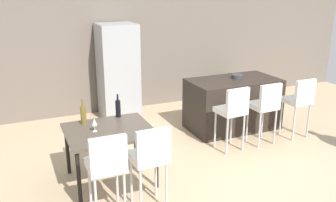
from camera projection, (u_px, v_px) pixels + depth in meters
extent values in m
plane|color=tan|center=(221.00, 154.00, 5.78)|extent=(10.00, 10.00, 0.00)
cube|color=#665B51|center=(155.00, 38.00, 7.79)|extent=(10.00, 0.12, 2.90)
cube|color=black|center=(233.00, 104.00, 6.71)|extent=(1.61, 0.88, 0.92)
cube|color=silver|center=(230.00, 111.00, 5.77)|extent=(0.43, 0.43, 0.08)
cube|color=silver|center=(238.00, 100.00, 5.56)|extent=(0.40, 0.09, 0.36)
cylinder|color=#B2B2B7|center=(215.00, 129.00, 5.94)|extent=(0.03, 0.03, 0.61)
cylinder|color=#B2B2B7|center=(231.00, 126.00, 6.09)|extent=(0.03, 0.03, 0.61)
cylinder|color=#B2B2B7|center=(227.00, 136.00, 5.67)|extent=(0.03, 0.03, 0.61)
cylinder|color=#B2B2B7|center=(243.00, 133.00, 5.82)|extent=(0.03, 0.03, 0.61)
cube|color=silver|center=(263.00, 106.00, 6.01)|extent=(0.42, 0.42, 0.08)
cube|color=silver|center=(271.00, 95.00, 5.80)|extent=(0.40, 0.08, 0.36)
cylinder|color=#B2B2B7|center=(247.00, 124.00, 6.19)|extent=(0.03, 0.03, 0.61)
cylinder|color=#B2B2B7|center=(262.00, 121.00, 6.32)|extent=(0.03, 0.03, 0.61)
cylinder|color=#B2B2B7|center=(260.00, 130.00, 5.91)|extent=(0.03, 0.03, 0.61)
cylinder|color=#B2B2B7|center=(275.00, 127.00, 6.05)|extent=(0.03, 0.03, 0.61)
cube|color=silver|center=(296.00, 100.00, 6.28)|extent=(0.41, 0.41, 0.08)
cube|color=silver|center=(305.00, 91.00, 6.07)|extent=(0.40, 0.07, 0.36)
cylinder|color=#B2B2B7|center=(281.00, 118.00, 6.46)|extent=(0.03, 0.03, 0.61)
cylinder|color=#B2B2B7|center=(295.00, 115.00, 6.59)|extent=(0.03, 0.03, 0.61)
cylinder|color=#B2B2B7|center=(294.00, 124.00, 6.18)|extent=(0.03, 0.03, 0.61)
cylinder|color=#B2B2B7|center=(308.00, 121.00, 6.31)|extent=(0.03, 0.03, 0.61)
cube|color=#4C4238|center=(109.00, 131.00, 4.80)|extent=(1.11, 0.96, 0.04)
cylinder|color=black|center=(67.00, 150.00, 5.09)|extent=(0.05, 0.05, 0.70)
cylinder|color=black|center=(135.00, 139.00, 5.47)|extent=(0.05, 0.05, 0.70)
cylinder|color=black|center=(79.00, 178.00, 4.35)|extent=(0.05, 0.05, 0.70)
cylinder|color=black|center=(157.00, 163.00, 4.73)|extent=(0.05, 0.05, 0.70)
cube|color=silver|center=(106.00, 165.00, 4.04)|extent=(0.40, 0.40, 0.08)
cube|color=silver|center=(108.00, 153.00, 3.82)|extent=(0.40, 0.06, 0.36)
cylinder|color=#B2B2B7|center=(90.00, 188.00, 4.23)|extent=(0.03, 0.03, 0.61)
cylinder|color=#B2B2B7|center=(117.00, 183.00, 4.34)|extent=(0.03, 0.03, 0.61)
cylinder|color=#B2B2B7|center=(125.00, 196.00, 4.06)|extent=(0.03, 0.03, 0.61)
cube|color=silver|center=(148.00, 157.00, 4.23)|extent=(0.41, 0.41, 0.08)
cube|color=silver|center=(154.00, 145.00, 4.02)|extent=(0.40, 0.07, 0.36)
cylinder|color=#B2B2B7|center=(131.00, 180.00, 4.41)|extent=(0.03, 0.03, 0.61)
cylinder|color=#B2B2B7|center=(156.00, 174.00, 4.54)|extent=(0.03, 0.03, 0.61)
cylinder|color=#B2B2B7|center=(141.00, 193.00, 4.13)|extent=(0.03, 0.03, 0.61)
cylinder|color=#B2B2B7|center=(167.00, 187.00, 4.26)|extent=(0.03, 0.03, 0.61)
cylinder|color=black|center=(118.00, 109.00, 5.21)|extent=(0.07, 0.07, 0.25)
cylinder|color=black|center=(118.00, 97.00, 5.16)|extent=(0.03, 0.03, 0.09)
cylinder|color=brown|center=(83.00, 115.00, 4.94)|extent=(0.08, 0.08, 0.25)
cylinder|color=brown|center=(82.00, 103.00, 4.89)|extent=(0.03, 0.03, 0.09)
cylinder|color=silver|center=(95.00, 131.00, 4.72)|extent=(0.06, 0.06, 0.00)
cylinder|color=silver|center=(95.00, 128.00, 4.71)|extent=(0.01, 0.01, 0.08)
cone|color=silver|center=(94.00, 122.00, 4.69)|extent=(0.07, 0.07, 0.09)
cube|color=#939699|center=(118.00, 71.00, 7.20)|extent=(0.72, 0.68, 1.84)
cylinder|color=#333338|center=(237.00, 76.00, 6.64)|extent=(0.21, 0.21, 0.07)
cylinder|color=beige|center=(230.00, 95.00, 8.44)|extent=(0.24, 0.24, 0.22)
sphere|color=#2D6B33|center=(231.00, 82.00, 8.34)|extent=(0.45, 0.45, 0.45)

